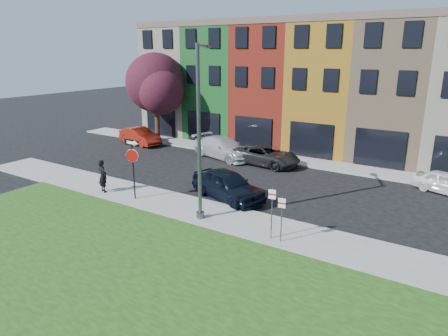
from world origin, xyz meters
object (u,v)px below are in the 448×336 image
Objects in this scene: sedan_near at (228,185)px; street_lamp at (200,134)px; man at (103,176)px; stop_sign at (132,157)px.

sedan_near is 0.63× the size of street_lamp.
street_lamp is (6.87, 0.18, 3.20)m from man.
sedan_near is at bearing -138.60° from man.
man is at bearing 134.06° from sedan_near.
sedan_near is (6.52, 3.19, -0.25)m from man.
street_lamp is at bearing -163.18° from man.
street_lamp reaches higher than sedan_near.
stop_sign is 4.89m from street_lamp.
stop_sign is 1.75× the size of man.
sedan_near is at bearing 38.95° from stop_sign.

